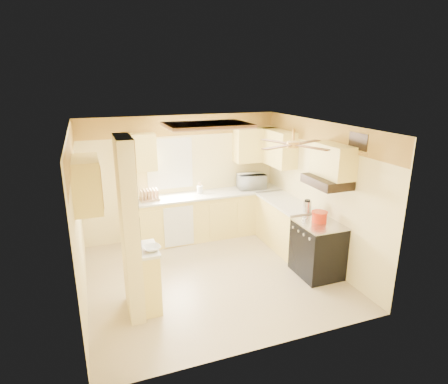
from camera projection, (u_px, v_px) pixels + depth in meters
name	position (u px, v px, depth m)	size (l,w,h in m)	color
floor	(213.00, 275.00, 6.31)	(4.00, 4.00, 0.00)	tan
ceiling	(211.00, 126.00, 5.58)	(4.00, 4.00, 0.00)	white
wall_back	(182.00, 177.00, 7.65)	(4.00, 4.00, 0.00)	#FCE69A
wall_front	(265.00, 257.00, 4.24)	(4.00, 4.00, 0.00)	#FCE69A
wall_left	(78.00, 222.00, 5.28)	(3.80, 3.80, 0.00)	#FCE69A
wall_right	(319.00, 193.00, 6.61)	(3.80, 3.80, 0.00)	#FCE69A
wallpaper_border	(181.00, 125.00, 7.32)	(4.00, 0.02, 0.40)	#F5BC48
partition_column	(129.00, 229.00, 5.00)	(0.20, 0.70, 2.50)	#FCE69A
partition_ledge	(149.00, 280.00, 5.31)	(0.25, 0.55, 0.90)	#FFE373
ledge_top	(147.00, 249.00, 5.17)	(0.28, 0.58, 0.04)	silver
lower_cabinets_back	(210.00, 215.00, 7.78)	(3.00, 0.60, 0.90)	#FFE373
lower_cabinets_right	(285.00, 225.00, 7.28)	(0.60, 1.40, 0.90)	#FFE373
countertop_back	(210.00, 194.00, 7.63)	(3.04, 0.64, 0.04)	silver
countertop_right	(286.00, 202.00, 7.14)	(0.64, 1.44, 0.04)	silver
dishwasher_panel	(179.00, 226.00, 7.26)	(0.58, 0.02, 0.80)	white
window	(170.00, 164.00, 7.46)	(0.92, 0.02, 1.02)	white
upper_cab_back_left	(140.00, 152.00, 7.03)	(0.60, 0.35, 0.70)	#FFE373
upper_cab_back_right	(255.00, 145.00, 7.83)	(0.90, 0.35, 0.70)	#FFE373
upper_cab_right	(278.00, 148.00, 7.50)	(0.35, 1.00, 0.70)	#FFE373
upper_cab_left_wall	(87.00, 184.00, 4.94)	(0.35, 0.75, 0.70)	#FFE373
upper_cab_over_stove	(333.00, 161.00, 5.85)	(0.35, 0.76, 0.52)	#FFE373
stove	(318.00, 249.00, 6.24)	(0.68, 0.77, 0.92)	black
range_hood	(327.00, 182.00, 5.92)	(0.50, 0.76, 0.14)	black
poster_menu	(135.00, 186.00, 4.86)	(0.02, 0.42, 0.57)	black
poster_nashville	(138.00, 232.00, 5.05)	(0.02, 0.42, 0.57)	black
ceiling_light_panel	(207.00, 125.00, 6.07)	(1.35, 0.95, 0.06)	brown
ceiling_fan	(293.00, 144.00, 5.35)	(1.15, 1.15, 0.26)	gold
vent_grate	(358.00, 141.00, 5.49)	(0.02, 0.40, 0.25)	black
microwave	(251.00, 181.00, 7.92)	(0.57, 0.38, 0.31)	white
bowl	(152.00, 248.00, 5.09)	(0.24, 0.24, 0.06)	white
dutch_oven	(319.00, 217.00, 6.16)	(0.26, 0.26, 0.18)	red
kettle	(307.00, 206.00, 6.53)	(0.15, 0.15, 0.22)	silver
dish_rack	(149.00, 196.00, 7.18)	(0.38, 0.29, 0.21)	tan
utensil_crock	(200.00, 189.00, 7.60)	(0.12, 0.12, 0.24)	white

